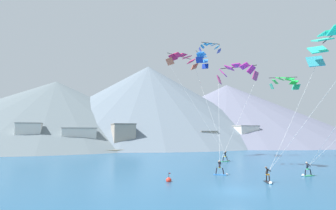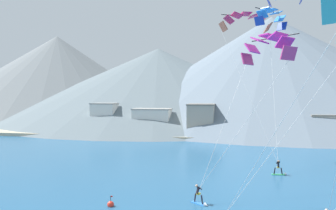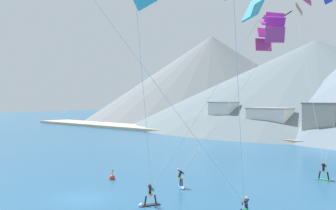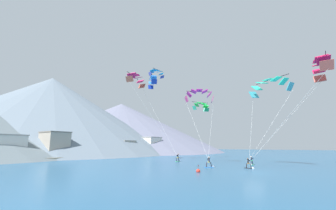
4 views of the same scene
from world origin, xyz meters
The scene contains 14 objects.
kitesurfer_mid_center centered at (3.40, 7.76, 0.54)m, with size 1.62×1.38×1.77m.
kitesurfer_far_left centered at (11.54, 19.57, 0.57)m, with size 1.76×0.61×1.82m.
parafoil_kite_mid_center centered at (9.28, 12.63, 13.85)m, with size 8.49×7.35×13.60m.
parafoil_kite_far_left centered at (8.01, 29.88, 20.07)m, with size 7.79×12.32×19.81m.
parafoil_kite_distant_mid_solo centered at (11.28, 27.20, 19.96)m, with size 4.84×5.42×2.53m.
race_marker_buoy centered at (-3.85, 5.89, 0.16)m, with size 0.56×0.56×1.02m.
shoreline_strip centered at (0.00, 49.88, 0.35)m, with size 180.00×10.00×0.70m, color #BCAD8E.
shore_building_promenade_mid centered at (-0.30, 51.58, 3.61)m, with size 5.82×6.96×7.19m.
shore_building_quay_east centered at (24.19, 50.98, 2.66)m, with size 5.54×6.39×5.29m.
shore_building_quay_west centered at (-23.21, 53.18, 3.63)m, with size 5.75×4.49×7.24m.
shore_building_old_town centered at (-11.51, 52.40, 3.05)m, with size 8.64×4.80×6.07m.
mountain_peak_west_ridge centered at (19.86, 99.00, 18.04)m, with size 118.52×118.52×36.08m.
mountain_peak_central_summit centered at (-20.27, 98.55, 13.03)m, with size 114.72×114.72×26.05m.
mountain_peak_east_shoulder centered at (-64.24, 104.72, 16.55)m, with size 99.32×99.32×33.11m.
Camera 2 is at (5.83, -19.57, 9.30)m, focal length 35.00 mm.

